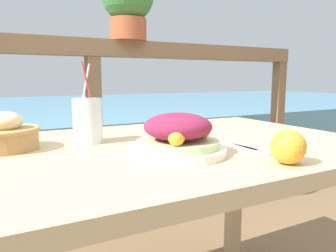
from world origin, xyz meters
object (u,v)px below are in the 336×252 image
at_px(salad_plate, 178,137).
at_px(bread_basket, 5,134).
at_px(drink_glass, 88,120).
at_px(potted_plant, 128,1).

distance_m(salad_plate, bread_basket, 0.48).
relative_size(salad_plate, bread_basket, 1.37).
bearing_deg(salad_plate, drink_glass, 121.93).
bearing_deg(bread_basket, drink_glass, -2.50).
xyz_separation_m(bread_basket, potted_plant, (0.66, 0.73, 0.56)).
xyz_separation_m(salad_plate, potted_plant, (0.26, 1.01, 0.56)).
distance_m(salad_plate, drink_glass, 0.31).
bearing_deg(potted_plant, drink_glass, -120.03).
bearing_deg(bread_basket, salad_plate, -35.00).
distance_m(bread_basket, potted_plant, 1.13).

